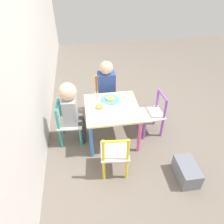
% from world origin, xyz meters
% --- Properties ---
extents(ground_plane, '(6.00, 6.00, 0.00)m').
position_xyz_m(ground_plane, '(0.00, 0.00, 0.00)').
color(ground_plane, '#6B6056').
extents(house_wall, '(6.00, 0.06, 2.60)m').
position_xyz_m(house_wall, '(0.00, 0.76, 1.30)').
color(house_wall, silver).
rests_on(house_wall, ground_plane).
extents(kids_table, '(0.56, 0.56, 0.43)m').
position_xyz_m(kids_table, '(0.00, 0.00, 0.37)').
color(kids_table, beige).
rests_on(kids_table, ground_plane).
extents(chair_orange, '(0.26, 0.26, 0.51)m').
position_xyz_m(chair_orange, '(0.48, 0.01, 0.25)').
color(chair_orange, silver).
rests_on(chair_orange, ground_plane).
extents(chair_teal, '(0.28, 0.28, 0.51)m').
position_xyz_m(chair_teal, '(0.03, 0.48, 0.25)').
color(chair_teal, silver).
rests_on(chair_teal, ground_plane).
extents(chair_yellow, '(0.28, 0.28, 0.51)m').
position_xyz_m(chair_yellow, '(-0.47, 0.05, 0.25)').
color(chair_yellow, silver).
rests_on(chair_yellow, ground_plane).
extents(chair_purple, '(0.28, 0.28, 0.51)m').
position_xyz_m(chair_purple, '(0.04, -0.48, 0.25)').
color(chair_purple, silver).
rests_on(chair_purple, ground_plane).
extents(child_right, '(0.21, 0.20, 0.75)m').
position_xyz_m(child_right, '(0.42, 0.00, 0.44)').
color(child_right, '#4C608E').
rests_on(child_right, ground_plane).
extents(child_back, '(0.21, 0.23, 0.74)m').
position_xyz_m(child_back, '(0.03, 0.42, 0.45)').
color(child_back, '#38383D').
rests_on(child_back, ground_plane).
extents(plate_right, '(0.20, 0.20, 0.03)m').
position_xyz_m(plate_right, '(0.13, 0.00, 0.44)').
color(plate_right, '#4C9EE0').
rests_on(plate_right, kids_table).
extents(plate_back, '(0.18, 0.18, 0.03)m').
position_xyz_m(plate_back, '(0.00, 0.13, 0.44)').
color(plate_back, white).
rests_on(plate_back, kids_table).
extents(storage_bin, '(0.30, 0.18, 0.17)m').
position_xyz_m(storage_bin, '(-0.65, -0.61, 0.09)').
color(storage_bin, slate).
rests_on(storage_bin, ground_plane).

